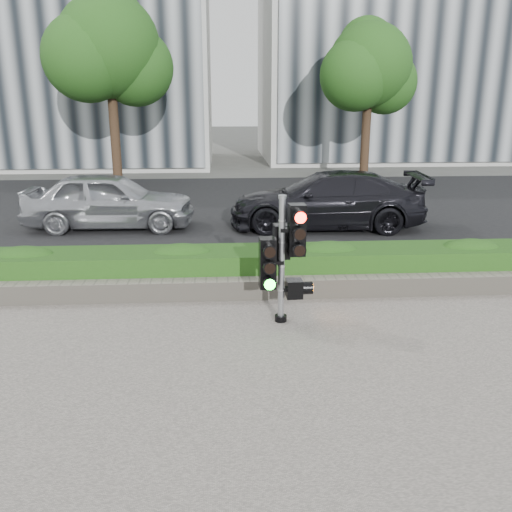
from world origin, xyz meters
name	(u,v)px	position (x,y,z in m)	size (l,w,h in m)	color
ground	(256,347)	(0.00, 0.00, 0.00)	(120.00, 120.00, 0.00)	#51514C
sidewalk	(273,460)	(0.00, -2.50, 0.01)	(16.00, 11.00, 0.03)	#9E9389
road	(236,208)	(0.00, 10.00, 0.01)	(60.00, 13.00, 0.02)	black
curb	(246,273)	(0.00, 3.15, 0.06)	(60.00, 0.25, 0.12)	gray
stone_wall	(250,288)	(0.00, 1.90, 0.20)	(12.00, 0.32, 0.34)	gray
hedge	(248,268)	(0.00, 2.55, 0.37)	(12.00, 1.00, 0.68)	#448629
building_left	(47,11)	(-9.00, 23.00, 7.50)	(16.00, 9.00, 15.00)	#B7B7B2
building_right	(423,49)	(11.00, 25.00, 6.00)	(18.00, 10.00, 12.00)	#B7B7B2
tree_left	(109,50)	(-4.52, 14.56, 5.04)	(4.61, 4.03, 7.34)	black
tree_right	(369,69)	(5.48, 15.55, 4.48)	(4.10, 3.58, 6.53)	black
traffic_signal	(283,253)	(0.46, 0.87, 1.13)	(0.69, 0.51, 1.98)	black
car_silver	(110,200)	(-3.42, 7.39, 0.77)	(1.77, 4.41, 1.50)	#B0B1B7
car_dark	(327,200)	(2.32, 7.11, 0.76)	(2.09, 5.13, 1.49)	black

